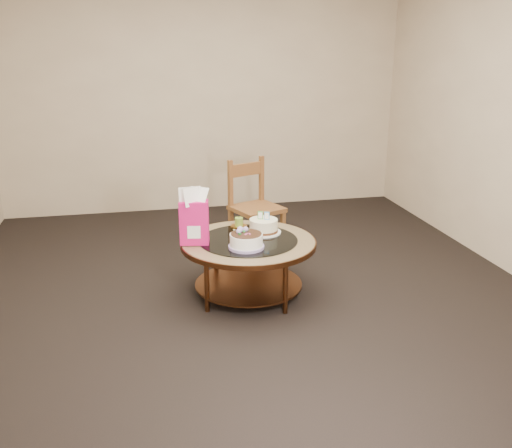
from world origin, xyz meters
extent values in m
plane|color=black|center=(0.00, 0.00, 0.00)|extent=(5.00, 5.00, 0.00)
cube|color=beige|center=(0.00, 2.50, 1.30)|extent=(4.50, 0.02, 2.60)
cube|color=beige|center=(0.00, -2.50, 1.30)|extent=(4.50, 0.02, 2.60)
cylinder|color=#512C17|center=(0.35, 0.20, 0.21)|extent=(0.04, 0.04, 0.42)
cylinder|color=#512C17|center=(-0.20, 0.35, 0.21)|extent=(0.04, 0.04, 0.42)
cylinder|color=#512C17|center=(-0.35, -0.20, 0.21)|extent=(0.04, 0.04, 0.42)
cylinder|color=#512C17|center=(0.20, -0.35, 0.21)|extent=(0.04, 0.04, 0.42)
cylinder|color=#512C17|center=(0.00, 0.00, 0.10)|extent=(0.82, 0.82, 0.02)
cylinder|color=#512C17|center=(0.00, 0.00, 0.43)|extent=(1.02, 1.02, 0.04)
cylinder|color=#90714F|center=(0.00, 0.00, 0.45)|extent=(1.00, 1.00, 0.01)
cylinder|color=black|center=(0.00, 0.00, 0.45)|extent=(0.74, 0.74, 0.01)
cylinder|color=#9E88C0|center=(-0.05, -0.17, 0.47)|extent=(0.26, 0.26, 0.02)
cylinder|color=white|center=(-0.05, -0.17, 0.51)|extent=(0.24, 0.24, 0.10)
cylinder|color=black|center=(-0.05, -0.17, 0.57)|extent=(0.22, 0.22, 0.01)
sphere|color=#9E88C0|center=(-0.08, -0.12, 0.58)|extent=(0.05, 0.05, 0.05)
sphere|color=#9E88C0|center=(-0.04, -0.12, 0.58)|extent=(0.04, 0.04, 0.04)
sphere|color=#9E88C0|center=(-0.10, -0.15, 0.58)|extent=(0.04, 0.04, 0.04)
cone|color=#1C6926|center=(-0.06, -0.15, 0.57)|extent=(0.02, 0.03, 0.02)
cone|color=#1C6926|center=(-0.11, -0.13, 0.57)|extent=(0.03, 0.03, 0.02)
cone|color=#1C6926|center=(-0.03, -0.11, 0.57)|extent=(0.03, 0.03, 0.02)
cone|color=#1C6926|center=(-0.09, -0.18, 0.57)|extent=(0.03, 0.03, 0.02)
cylinder|color=white|center=(0.15, 0.13, 0.46)|extent=(0.27, 0.27, 0.01)
cylinder|color=#482614|center=(0.15, 0.13, 0.48)|extent=(0.22, 0.22, 0.02)
cylinder|color=white|center=(0.15, 0.13, 0.53)|extent=(0.22, 0.22, 0.08)
cube|color=green|center=(0.12, 0.14, 0.60)|extent=(0.04, 0.02, 0.06)
cube|color=white|center=(0.12, 0.14, 0.60)|extent=(0.03, 0.02, 0.05)
cube|color=#4296E0|center=(0.17, 0.12, 0.60)|extent=(0.04, 0.02, 0.06)
cube|color=white|center=(0.17, 0.12, 0.60)|extent=(0.03, 0.02, 0.05)
cube|color=#E51572|center=(-0.40, 0.01, 0.62)|extent=(0.23, 0.15, 0.32)
cube|color=white|center=(-0.40, 0.01, 0.56)|extent=(0.11, 0.13, 0.09)
cube|color=#EBDE61|center=(-0.02, 0.28, 0.46)|extent=(0.11, 0.11, 0.01)
cylinder|color=gold|center=(-0.02, 0.28, 0.47)|extent=(0.13, 0.13, 0.01)
cylinder|color=olive|center=(-0.02, 0.28, 0.51)|extent=(0.06, 0.06, 0.06)
cylinder|color=black|center=(-0.02, 0.28, 0.55)|extent=(0.00, 0.00, 0.01)
cube|color=brown|center=(0.26, 0.89, 0.43)|extent=(0.52, 0.52, 0.04)
cube|color=brown|center=(0.16, 0.66, 0.21)|extent=(0.05, 0.05, 0.43)
cube|color=brown|center=(0.48, 0.79, 0.21)|extent=(0.05, 0.05, 0.43)
cube|color=brown|center=(0.03, 0.98, 0.21)|extent=(0.05, 0.05, 0.43)
cube|color=brown|center=(0.35, 1.11, 0.21)|extent=(0.05, 0.05, 0.43)
cube|color=brown|center=(0.03, 0.98, 0.64)|extent=(0.05, 0.05, 0.44)
cube|color=brown|center=(0.35, 1.11, 0.64)|extent=(0.05, 0.05, 0.44)
cube|color=brown|center=(0.19, 1.05, 0.76)|extent=(0.33, 0.16, 0.11)
camera|label=1|loc=(-0.79, -3.94, 1.89)|focal=40.00mm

